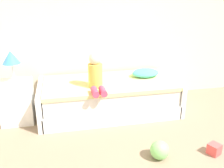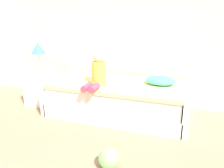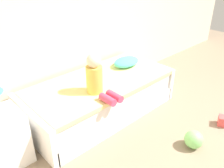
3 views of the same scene
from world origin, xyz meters
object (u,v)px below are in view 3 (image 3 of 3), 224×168
at_px(toy_ball, 194,139).
at_px(nightstand, 3,139).
at_px(pillow, 126,62).
at_px(toy_block, 223,121).
at_px(child_figure, 97,78).
at_px(bed, 100,97).

bearing_deg(toy_ball, nightstand, 142.85).
bearing_deg(pillow, toy_ball, -101.89).
xyz_separation_m(pillow, toy_block, (0.36, -1.45, -0.50)).
bearing_deg(nightstand, child_figure, -10.33).
bearing_deg(pillow, bed, -170.90).
bearing_deg(bed, nightstand, -178.99).
distance_m(toy_ball, toy_block, 0.66).
xyz_separation_m(toy_ball, toy_block, (0.66, -0.06, -0.04)).
relative_size(bed, nightstand, 3.52).
height_order(nightstand, child_figure, child_figure).
distance_m(child_figure, toy_ball, 1.34).
distance_m(child_figure, toy_block, 1.78).
distance_m(bed, nightstand, 1.35).
bearing_deg(toy_block, nightstand, 150.37).
bearing_deg(toy_ball, child_figure, 117.57).
bearing_deg(pillow, child_figure, -158.92).
bearing_deg(bed, pillow, 9.10).
distance_m(nightstand, pillow, 2.00).
distance_m(bed, child_figure, 0.56).
bearing_deg(toy_block, toy_ball, 175.01).
xyz_separation_m(bed, nightstand, (-1.35, -0.02, 0.05)).
height_order(child_figure, toy_ball, child_figure).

